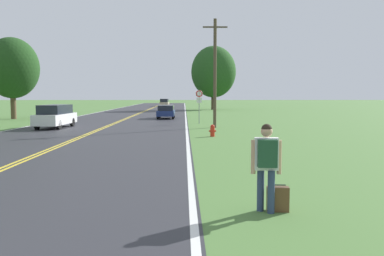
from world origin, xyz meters
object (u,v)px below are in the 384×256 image
Objects in this scene: suitcase at (278,199)px; car_champagne_hatchback_mid_near at (164,102)px; tree_right_cluster at (214,72)px; car_white_van_nearest at (55,116)px; fire_hydrant at (212,130)px; hitchhiker_person at (266,159)px; traffic_sign at (199,98)px; tree_left_verge at (12,68)px; car_dark_blue_hatchback_approaching at (166,111)px.

car_champagne_hatchback_mid_near is (-6.18, 79.59, 0.60)m from suitcase.
car_white_van_nearest is at bearing -110.81° from tree_right_cluster.
tree_right_cluster reaches higher than car_white_van_nearest.
fire_hydrant is 0.17× the size of car_champagne_hatchback_mid_near.
car_champagne_hatchback_mid_near reaches higher than suitcase.
car_white_van_nearest is (-11.45, 21.80, 0.64)m from suitcase.
traffic_sign is (-0.41, 26.13, 1.03)m from hitchhiker_person.
tree_right_cluster is at bearing 1.47° from hitchhiker_person.
fire_hydrant is at bearing -43.35° from tree_left_verge.
car_champagne_hatchback_mid_near is at bearing 95.24° from fire_hydrant.
hitchhiker_person is at bearing 113.97° from suitcase.
hitchhiker_person is 38.59m from tree_left_verge.
car_champagne_hatchback_mid_near reaches higher than fire_hydrant.
car_white_van_nearest is at bearing -32.23° from car_dark_blue_hatchback_approaching.
hitchhiker_person is 3.23× the size of suitcase.
tree_left_verge reaches higher than car_white_van_nearest.
car_white_van_nearest reaches higher than suitcase.
car_champagne_hatchback_mid_near is (5.27, 57.79, -0.04)m from car_white_van_nearest.
tree_left_verge is at bearing -130.01° from tree_right_cluster.
tree_left_verge is 1.67× the size of car_white_van_nearest.
fire_hydrant is at bearing -94.20° from tree_right_cluster.
hitchhiker_person reaches higher than fire_hydrant.
suitcase is at bearing -88.52° from traffic_sign.
tree_right_cluster reaches higher than traffic_sign.
tree_left_verge reaches higher than car_champagne_hatchback_mid_near.
traffic_sign is 0.66× the size of car_dark_blue_hatchback_approaching.
tree_left_verge is (-18.98, 17.91, 4.78)m from fire_hydrant.
traffic_sign is (-0.67, 26.04, 1.89)m from suitcase.
suitcase is (0.27, 0.09, -0.87)m from hitchhiker_person.
tree_left_verge is at bearing 158.80° from traffic_sign.
car_white_van_nearest is (7.82, -11.45, -4.23)m from tree_left_verge.
fire_hydrant is 64.53m from car_champagne_hatchback_mid_near.
traffic_sign reaches higher than car_white_van_nearest.
suitcase is at bearing 6.94° from car_dark_blue_hatchback_approaching.
fire_hydrant is (-0.02, 15.43, -0.77)m from hitchhiker_person.
fire_hydrant is 10.86m from traffic_sign.
car_dark_blue_hatchback_approaching is at bearing -30.50° from car_white_van_nearest.
traffic_sign is 0.27× the size of tree_right_cluster.
fire_hydrant is at bearing -117.90° from car_white_van_nearest.
car_white_van_nearest is (-11.18, 21.90, -0.22)m from hitchhiker_person.
hitchhiker_person is at bearing -60.32° from tree_left_verge.
hitchhiker_person is at bearing -89.11° from traffic_sign.
car_white_van_nearest is 58.03m from car_champagne_hatchback_mid_near.
traffic_sign is 53.85m from car_champagne_hatchback_mid_near.
car_champagne_hatchback_mid_near is at bearing 74.23° from tree_left_verge.
fire_hydrant reaches higher than suitcase.
traffic_sign is at bearing 5.46° from hitchhiker_person.
tree_right_cluster reaches higher than tree_left_verge.
traffic_sign reaches higher than hitchhiker_person.
hitchhiker_person is 0.37× the size of car_white_van_nearest.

